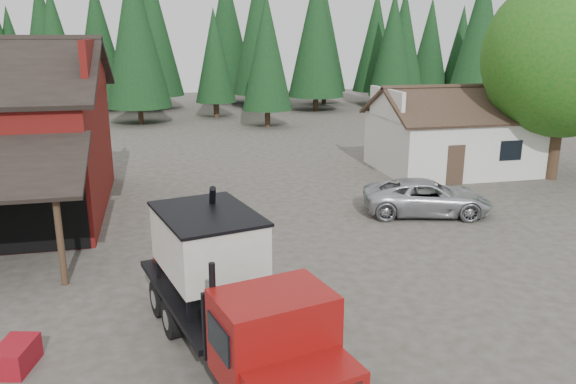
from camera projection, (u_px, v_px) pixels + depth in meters
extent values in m
plane|color=#413B33|center=(263.00, 296.00, 15.94)|extent=(120.00, 120.00, 0.00)
cube|color=maroon|center=(94.00, 65.00, 22.62)|extent=(0.25, 7.00, 2.00)
cylinder|color=#382619|center=(60.00, 240.00, 16.32)|extent=(0.20, 0.20, 2.80)
cube|color=silver|center=(453.00, 143.00, 30.57)|extent=(8.00, 6.00, 3.00)
cube|color=#38281E|center=(471.00, 105.00, 28.55)|extent=(8.60, 3.42, 1.80)
cube|color=#38281E|center=(443.00, 98.00, 31.37)|extent=(8.60, 3.42, 1.80)
cube|color=silver|center=(387.00, 103.00, 29.09)|extent=(0.20, 4.20, 1.50)
cube|color=silver|center=(523.00, 99.00, 30.83)|extent=(0.20, 4.20, 1.50)
cube|color=#38281E|center=(455.00, 165.00, 27.54)|extent=(0.90, 0.06, 2.00)
cube|color=black|center=(511.00, 150.00, 28.03)|extent=(1.20, 0.06, 1.00)
cylinder|color=#382619|center=(554.00, 148.00, 28.60)|extent=(0.60, 0.60, 3.20)
sphere|color=#165A14|center=(566.00, 55.00, 27.36)|extent=(8.00, 8.00, 8.00)
sphere|color=#165A14|center=(531.00, 80.00, 28.17)|extent=(4.40, 4.40, 4.40)
cylinder|color=#382619|center=(268.00, 117.00, 45.17)|extent=(0.44, 0.44, 1.60)
cone|color=black|center=(267.00, 52.00, 43.80)|extent=(3.96, 3.96, 9.00)
cylinder|color=#382619|center=(473.00, 117.00, 44.91)|extent=(0.44, 0.44, 1.60)
cone|color=black|center=(480.00, 39.00, 43.26)|extent=(4.84, 4.84, 11.00)
cylinder|color=#382619|center=(141.00, 114.00, 46.75)|extent=(0.44, 0.44, 1.60)
cone|color=black|center=(135.00, 32.00, 44.97)|extent=(5.28, 5.28, 12.00)
cylinder|color=black|center=(172.00, 319.00, 13.68)|extent=(0.53, 1.02, 0.97)
cylinder|color=black|center=(243.00, 303.00, 14.48)|extent=(0.53, 1.02, 0.97)
cylinder|color=black|center=(160.00, 298.00, 14.74)|extent=(0.53, 1.02, 0.97)
cylinder|color=black|center=(226.00, 285.00, 15.55)|extent=(0.53, 1.02, 0.97)
cube|color=black|center=(228.00, 323.00, 12.77)|extent=(2.74, 7.60, 0.35)
cube|color=maroon|center=(273.00, 333.00, 10.43)|extent=(2.41, 1.96, 1.63)
cube|color=black|center=(291.00, 338.00, 9.75)|extent=(1.82, 0.51, 0.79)
cylinder|color=black|center=(213.00, 302.00, 10.60)|extent=(0.15, 0.15, 1.59)
cube|color=black|center=(255.00, 315.00, 11.20)|extent=(2.12, 0.61, 1.41)
cube|color=black|center=(210.00, 292.00, 13.77)|extent=(3.40, 5.50, 0.14)
cube|color=beige|center=(208.00, 242.00, 13.42)|extent=(2.66, 3.31, 1.41)
cone|color=beige|center=(209.00, 276.00, 13.66)|extent=(2.34, 2.34, 0.62)
cube|color=black|center=(207.00, 213.00, 13.22)|extent=(2.77, 3.41, 0.07)
cylinder|color=black|center=(212.00, 227.00, 14.73)|extent=(0.20, 1.95, 2.69)
cube|color=maroon|center=(166.00, 257.00, 15.29)|extent=(0.68, 0.81, 0.40)
cylinder|color=silver|center=(306.00, 355.00, 11.65)|extent=(0.69, 0.97, 0.49)
imported|color=#B8BAC1|center=(427.00, 197.00, 23.10)|extent=(5.62, 3.64, 1.44)
cube|color=maroon|center=(16.00, 356.00, 12.43)|extent=(0.95, 1.24, 0.60)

